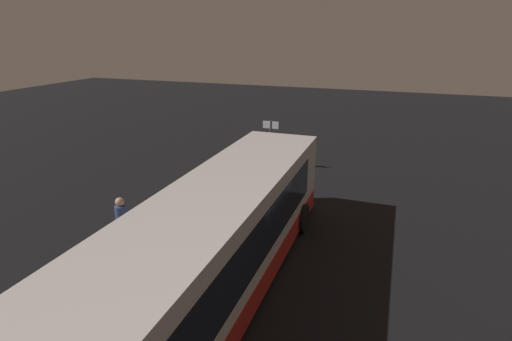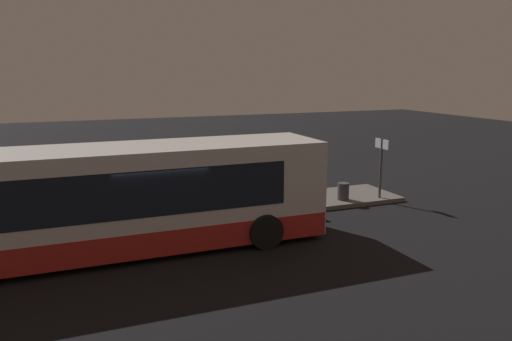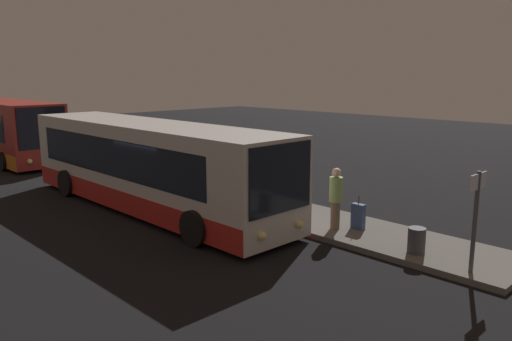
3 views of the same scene
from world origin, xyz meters
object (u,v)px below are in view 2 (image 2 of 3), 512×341
(bus_lead, at_px, (107,202))
(sign_post, at_px, (381,160))
(passenger_boarding, at_px, (279,179))
(suitcase, at_px, (285,191))
(passenger_waiting, at_px, (120,184))
(trash_bin, at_px, (343,191))

(bus_lead, height_order, sign_post, bus_lead)
(passenger_boarding, bearing_deg, suitcase, -6.98)
(passenger_waiting, height_order, suitcase, passenger_waiting)
(suitcase, bearing_deg, sign_post, -13.49)
(passenger_waiting, bearing_deg, suitcase, 173.54)
(sign_post, height_order, trash_bin, sign_post)
(passenger_waiting, relative_size, suitcase, 1.83)
(suitcase, xyz_separation_m, trash_bin, (2.16, -0.62, -0.05))
(suitcase, relative_size, sign_post, 0.42)
(suitcase, bearing_deg, bus_lead, -157.81)
(trash_bin, bearing_deg, passenger_boarding, 176.79)
(bus_lead, distance_m, passenger_boarding, 6.66)
(passenger_boarding, distance_m, sign_post, 4.18)
(passenger_boarding, height_order, passenger_waiting, passenger_waiting)
(bus_lead, xyz_separation_m, passenger_waiting, (0.77, 3.56, -0.33))
(suitcase, distance_m, sign_post, 3.92)
(passenger_waiting, bearing_deg, passenger_boarding, 168.12)
(bus_lead, distance_m, passenger_waiting, 3.66)
(bus_lead, height_order, passenger_boarding, bus_lead)
(bus_lead, xyz_separation_m, passenger_boarding, (6.25, 2.27, -0.34))
(bus_lead, relative_size, passenger_boarding, 6.86)
(passenger_boarding, distance_m, trash_bin, 2.72)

